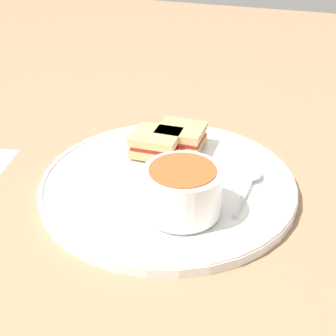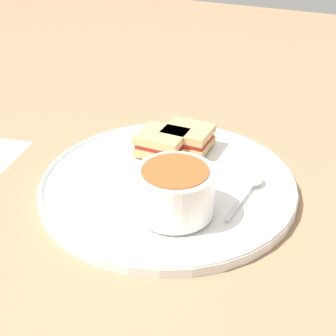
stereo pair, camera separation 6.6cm
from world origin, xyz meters
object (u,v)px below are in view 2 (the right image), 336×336
sandwich_half_near (188,137)px  soup_bowl (175,191)px  spoon (252,183)px  sandwich_half_far (162,142)px

sandwich_half_near → soup_bowl: bearing=-72.2°
spoon → sandwich_half_near: size_ratio=1.66×
sandwich_half_far → sandwich_half_near: bearing=47.5°
soup_bowl → sandwich_half_near: size_ratio=1.39×
soup_bowl → spoon: bearing=54.1°
soup_bowl → sandwich_half_far: (-0.08, 0.13, -0.01)m
soup_bowl → sandwich_half_far: bearing=122.1°
soup_bowl → sandwich_half_far: 0.16m
sandwich_half_near → spoon: bearing=-27.4°
spoon → sandwich_half_far: 0.16m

